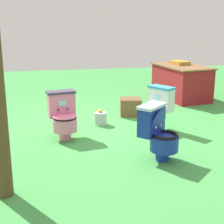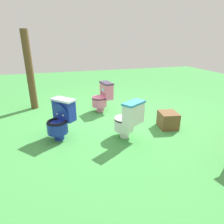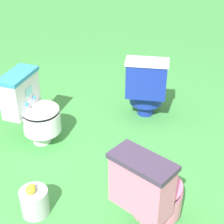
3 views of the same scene
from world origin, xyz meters
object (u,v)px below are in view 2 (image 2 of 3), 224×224
toilet_pink (103,97)px  lemon_bucket (134,113)px  wooden_post (30,71)px  small_crate (168,120)px  toilet_white (128,120)px  toilet_blue (61,119)px

toilet_pink → lemon_bucket: size_ratio=2.63×
wooden_post → small_crate: size_ratio=4.96×
wooden_post → small_crate: bearing=142.6°
toilet_white → lemon_bucket: bearing=29.3°
toilet_blue → lemon_bucket: 1.73m
lemon_bucket → toilet_pink: bearing=-50.1°
toilet_blue → wooden_post: 2.07m
toilet_white → wooden_post: bearing=96.1°
toilet_blue → toilet_pink: bearing=-85.3°
toilet_pink → wooden_post: (1.67, -0.73, 0.60)m
toilet_white → lemon_bucket: 1.02m
small_crate → toilet_pink: bearing=-52.2°
toilet_pink → toilet_blue: 1.58m
toilet_pink → small_crate: bearing=-151.6°
small_crate → lemon_bucket: 0.82m
toilet_pink → toilet_white: 1.54m
toilet_pink → lemon_bucket: (-0.56, 0.67, -0.25)m
toilet_pink → toilet_blue: same height
toilet_blue → wooden_post: (0.59, -1.89, 0.60)m
toilet_white → small_crate: (-0.96, -0.19, -0.21)m
wooden_post → toilet_white: bearing=127.8°
toilet_pink → toilet_white: size_ratio=1.00×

